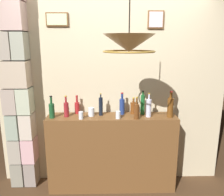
# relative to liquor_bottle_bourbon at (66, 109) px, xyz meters

# --- Properties ---
(panelled_rear_partition) EXTENTS (3.06, 0.15, 2.81)m
(panelled_rear_partition) POSITION_rel_liquor_bottle_bourbon_xyz_m (0.57, 0.26, 0.37)
(panelled_rear_partition) COLOR beige
(panelled_rear_partition) RESTS_ON ground
(stone_pillar) EXTENTS (0.35, 0.29, 2.74)m
(stone_pillar) POSITION_rel_liquor_bottle_bourbon_xyz_m (-0.63, 0.14, 0.28)
(stone_pillar) COLOR gray
(stone_pillar) RESTS_ON ground
(bar_shelf_unit) EXTENTS (1.66, 0.34, 1.02)m
(bar_shelf_unit) POSITION_rel_liquor_bottle_bourbon_xyz_m (0.58, 0.01, -0.61)
(bar_shelf_unit) COLOR brown
(bar_shelf_unit) RESTS_ON ground
(liquor_bottle_bourbon) EXTENTS (0.06, 0.06, 0.27)m
(liquor_bottle_bourbon) POSITION_rel_liquor_bottle_bourbon_xyz_m (0.00, 0.00, 0.00)
(liquor_bottle_bourbon) COLOR maroon
(liquor_bottle_bourbon) RESTS_ON bar_shelf_unit
(liquor_bottle_scotch) EXTENTS (0.07, 0.07, 0.29)m
(liquor_bottle_scotch) POSITION_rel_liquor_bottle_bourbon_xyz_m (0.71, 0.09, 0.01)
(liquor_bottle_scotch) COLOR navy
(liquor_bottle_scotch) RESTS_ON bar_shelf_unit
(liquor_bottle_port) EXTENTS (0.07, 0.07, 0.24)m
(liquor_bottle_port) POSITION_rel_liquor_bottle_bourbon_xyz_m (0.12, 0.14, -0.01)
(liquor_bottle_port) COLOR maroon
(liquor_bottle_port) RESTS_ON bar_shelf_unit
(liquor_bottle_rye) EXTENTS (0.05, 0.05, 0.29)m
(liquor_bottle_rye) POSITION_rel_liquor_bottle_bourbon_xyz_m (0.43, 0.05, 0.02)
(liquor_bottle_rye) COLOR black
(liquor_bottle_rye) RESTS_ON bar_shelf_unit
(liquor_bottle_vermouth) EXTENTS (0.07, 0.07, 0.31)m
(liquor_bottle_vermouth) POSITION_rel_liquor_bottle_bourbon_xyz_m (1.04, -0.02, 0.02)
(liquor_bottle_vermouth) COLOR silver
(liquor_bottle_vermouth) RESTS_ON bar_shelf_unit
(liquor_bottle_rum) EXTENTS (0.07, 0.07, 0.28)m
(liquor_bottle_rum) POSITION_rel_liquor_bottle_bourbon_xyz_m (-0.17, -0.04, 0.00)
(liquor_bottle_rum) COLOR #1A4B26
(liquor_bottle_rum) RESTS_ON bar_shelf_unit
(liquor_bottle_sherry) EXTENTS (0.08, 0.08, 0.33)m
(liquor_bottle_sherry) POSITION_rel_liquor_bottle_bourbon_xyz_m (1.31, -0.04, 0.03)
(liquor_bottle_sherry) COLOR brown
(liquor_bottle_sherry) RESTS_ON bar_shelf_unit
(liquor_bottle_amaro) EXTENTS (0.08, 0.08, 0.22)m
(liquor_bottle_amaro) POSITION_rel_liquor_bottle_bourbon_xyz_m (0.86, 0.12, -0.02)
(liquor_bottle_amaro) COLOR brown
(liquor_bottle_amaro) RESTS_ON bar_shelf_unit
(liquor_bottle_gin) EXTENTS (0.05, 0.05, 0.32)m
(liquor_bottle_gin) POSITION_rel_liquor_bottle_bourbon_xyz_m (0.97, 0.07, 0.03)
(liquor_bottle_gin) COLOR #195726
(liquor_bottle_gin) RESTS_ON bar_shelf_unit
(liquor_bottle_brandy) EXTENTS (0.06, 0.06, 0.28)m
(liquor_bottle_brandy) POSITION_rel_liquor_bottle_bourbon_xyz_m (0.87, -0.10, -0.00)
(liquor_bottle_brandy) COLOR #5F3315
(liquor_bottle_brandy) RESTS_ON bar_shelf_unit
(glass_tumbler_rocks) EXTENTS (0.08, 0.08, 0.11)m
(glass_tumbler_rocks) POSITION_rel_liquor_bottle_bourbon_xyz_m (0.31, 0.03, -0.05)
(glass_tumbler_rocks) COLOR silver
(glass_tumbler_rocks) RESTS_ON bar_shelf_unit
(glass_tumbler_highball) EXTENTS (0.06, 0.06, 0.09)m
(glass_tumbler_highball) POSITION_rel_liquor_bottle_bourbon_xyz_m (0.19, -0.09, -0.06)
(glass_tumbler_highball) COLOR silver
(glass_tumbler_highball) RESTS_ON bar_shelf_unit
(glass_tumbler_shot) EXTENTS (0.06, 0.06, 0.09)m
(glass_tumbler_shot) POSITION_rel_liquor_bottle_bourbon_xyz_m (0.65, -0.09, -0.06)
(glass_tumbler_shot) COLOR silver
(glass_tumbler_shot) RESTS_ON bar_shelf_unit
(pendant_lamp) EXTENTS (0.48, 0.48, 0.58)m
(pendant_lamp) POSITION_rel_liquor_bottle_bourbon_xyz_m (0.72, -0.64, 0.80)
(pendant_lamp) COLOR beige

